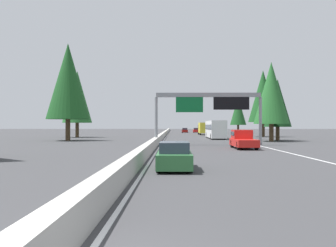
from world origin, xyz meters
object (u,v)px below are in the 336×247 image
object	(u,v)px
conifer_right_distant	(238,111)
conifer_left_mid	(77,97)
sedan_near_center	(196,130)
sedan_distant_b	(174,157)
bus_mid_left	(215,129)
sedan_near_right	(185,130)
pickup_distant_a	(243,139)
conifer_right_near	(271,93)
box_truck_far_center	(204,128)
conifer_right_far	(263,96)
sign_gantry_overhead	(210,103)
conifer_right_mid	(278,103)
conifer_left_near	(68,81)

from	to	relation	value
conifer_right_distant	conifer_left_mid	size ratio (longest dim) A/B	0.85
sedan_near_center	sedan_distant_b	bearing A→B (deg)	175.84
bus_mid_left	conifer_left_mid	size ratio (longest dim) A/B	0.90
sedan_near_right	conifer_right_distant	world-z (taller)	conifer_right_distant
pickup_distant_a	conifer_left_mid	size ratio (longest dim) A/B	0.44
sedan_near_center	conifer_right_near	bearing A→B (deg)	-173.63
sedan_near_center	box_truck_far_center	xyz separation A→B (m)	(-26.49, -0.29, 0.93)
conifer_right_far	sedan_near_right	bearing A→B (deg)	20.32
sign_gantry_overhead	box_truck_far_center	xyz separation A→B (m)	(46.11, -3.09, -3.30)
conifer_right_distant	sedan_near_right	bearing A→B (deg)	75.76
sedan_distant_b	bus_mid_left	xyz separation A→B (m)	(44.62, -7.23, 1.03)
box_truck_far_center	sedan_near_center	bearing A→B (deg)	0.63
conifer_right_distant	conifer_right_near	bearing A→B (deg)	174.80
pickup_distant_a	bus_mid_left	world-z (taller)	bus_mid_left
conifer_right_mid	conifer_left_near	world-z (taller)	conifer_left_near
conifer_right_near	sedan_near_right	bearing A→B (deg)	9.92
bus_mid_left	sedan_near_right	size ratio (longest dim) A/B	2.61
conifer_right_far	pickup_distant_a	bearing A→B (deg)	163.47
conifer_left_near	sedan_near_right	bearing A→B (deg)	-18.47
sign_gantry_overhead	conifer_right_mid	size ratio (longest dim) A/B	1.34
conifer_right_near	conifer_left_near	xyz separation A→B (m)	(2.45, 30.16, 2.04)
box_truck_far_center	sedan_near_right	world-z (taller)	box_truck_far_center
conifer_right_mid	pickup_distant_a	bearing A→B (deg)	155.46
pickup_distant_a	box_truck_far_center	world-z (taller)	box_truck_far_center
conifer_right_far	conifer_left_near	world-z (taller)	conifer_left_near
sedan_distant_b	pickup_distant_a	world-z (taller)	pickup_distant_a
sign_gantry_overhead	conifer_right_far	world-z (taller)	conifer_right_far
sedan_distant_b	conifer_right_mid	size ratio (longest dim) A/B	0.46
conifer_right_mid	conifer_left_near	size ratio (longest dim) A/B	0.64
sedan_near_right	conifer_right_mid	xyz separation A→B (m)	(-56.88, -12.66, 5.08)
sedan_distant_b	conifer_left_near	size ratio (longest dim) A/B	0.30
box_truck_far_center	sedan_near_right	size ratio (longest dim) A/B	1.93
conifer_right_mid	conifer_right_distant	xyz separation A→B (m)	(52.87, -3.15, 0.88)
box_truck_far_center	conifer_right_far	bearing A→B (deg)	-144.56
conifer_right_near	conifer_left_near	distance (m)	30.32
sedan_distant_b	conifer_left_mid	bearing A→B (deg)	20.08
box_truck_far_center	conifer_right_near	size ratio (longest dim) A/B	0.74
pickup_distant_a	box_truck_far_center	xyz separation A→B (m)	(52.39, -0.36, 0.70)
conifer_right_mid	conifer_left_near	xyz separation A→B (m)	(-1.53, 32.18, 3.25)
sign_gantry_overhead	conifer_left_mid	size ratio (longest dim) A/B	0.99
box_truck_far_center	conifer_right_distant	distance (m)	24.17
sedan_distant_b	conifer_left_mid	distance (m)	54.72
conifer_left_near	conifer_left_mid	distance (m)	15.13
pickup_distant_a	conifer_right_mid	bearing A→B (deg)	-24.54
pickup_distant_a	bus_mid_left	size ratio (longest dim) A/B	0.49
sign_gantry_overhead	conifer_right_distant	bearing A→B (deg)	-12.69
conifer_left_mid	conifer_left_near	bearing A→B (deg)	-170.44
conifer_right_near	conifer_right_mid	distance (m)	4.63
pickup_distant_a	box_truck_far_center	bearing A→B (deg)	-0.39
conifer_right_mid	conifer_left_near	distance (m)	32.38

